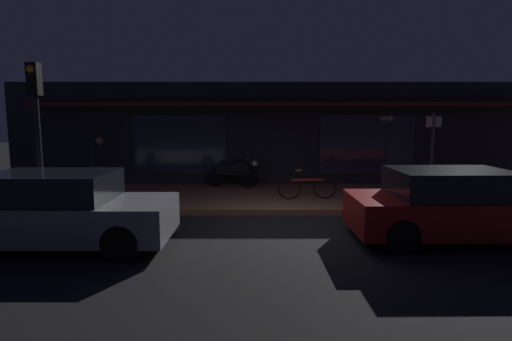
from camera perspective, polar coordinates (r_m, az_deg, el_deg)
The scene contains 10 objects.
ground_plane at distance 9.33m, azimuth 3.36°, elevation -7.72°, with size 60.00×60.00×0.00m, color black.
sidewalk_slab at distance 12.23m, azimuth 2.50°, elevation -3.70°, with size 18.00×4.00×0.15m, color brown.
storefront_building at distance 15.40m, azimuth 1.94°, elevation 5.09°, with size 18.00×3.30×3.60m.
motorcycle at distance 13.52m, azimuth -3.28°, elevation -0.17°, with size 1.70×0.55×0.97m.
bicycle_parked at distance 11.58m, azimuth 6.90°, elevation -2.20°, with size 1.66×0.42×0.91m.
person_photographer at distance 13.38m, azimuth -20.92°, elevation 0.90°, with size 0.44×0.59×1.67m.
sign_post at distance 12.90m, azimuth 23.03°, elevation 2.73°, with size 0.44×0.09×2.40m.
traffic_light_pole at distance 10.24m, azimuth -28.34°, elevation 6.77°, with size 0.24×0.33×3.60m.
parked_car_near at distance 8.56m, azimuth -25.87°, elevation -5.02°, with size 4.10×1.78×1.42m.
parked_car_far at distance 9.01m, azimuth 25.55°, elevation -4.41°, with size 4.12×1.82×1.42m.
Camera 1 is at (-0.57, -8.99, 2.45)m, focal length 28.87 mm.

